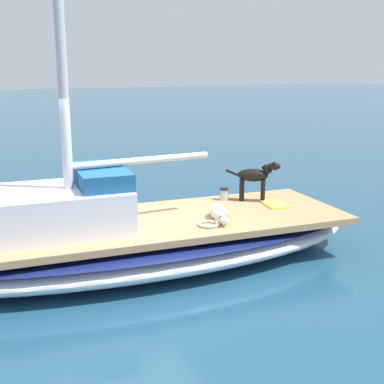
{
  "coord_description": "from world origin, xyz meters",
  "views": [
    {
      "loc": [
        -6.99,
        2.63,
        2.94
      ],
      "look_at": [
        0.0,
        -1.0,
        1.01
      ],
      "focal_mm": 48.66,
      "sensor_mm": 36.0,
      "label": 1
    }
  ],
  "objects_px": {
    "sailboat_main": "(133,243)",
    "dog_white": "(219,213)",
    "deck_towel": "(275,204)",
    "deck_winch": "(224,194)",
    "dog_black": "(255,177)",
    "coiled_rope": "(209,224)"
  },
  "relations": [
    {
      "from": "sailboat_main",
      "to": "dog_white",
      "type": "distance_m",
      "value": 1.37
    },
    {
      "from": "deck_towel",
      "to": "sailboat_main",
      "type": "bearing_deg",
      "value": 85.75
    },
    {
      "from": "dog_white",
      "to": "deck_winch",
      "type": "distance_m",
      "value": 1.2
    },
    {
      "from": "dog_white",
      "to": "deck_winch",
      "type": "relative_size",
      "value": 4.41
    },
    {
      "from": "dog_black",
      "to": "coiled_rope",
      "type": "height_order",
      "value": "dog_black"
    },
    {
      "from": "deck_winch",
      "to": "coiled_rope",
      "type": "xyz_separation_m",
      "value": [
        -1.18,
        0.97,
        -0.08
      ]
    },
    {
      "from": "deck_towel",
      "to": "deck_winch",
      "type": "bearing_deg",
      "value": 40.33
    },
    {
      "from": "sailboat_main",
      "to": "deck_winch",
      "type": "distance_m",
      "value": 2.0
    },
    {
      "from": "dog_white",
      "to": "coiled_rope",
      "type": "bearing_deg",
      "value": 123.22
    },
    {
      "from": "coiled_rope",
      "to": "deck_towel",
      "type": "bearing_deg",
      "value": -72.6
    },
    {
      "from": "deck_winch",
      "to": "deck_towel",
      "type": "relative_size",
      "value": 0.38
    },
    {
      "from": "coiled_rope",
      "to": "deck_towel",
      "type": "relative_size",
      "value": 0.58
    },
    {
      "from": "coiled_rope",
      "to": "deck_towel",
      "type": "distance_m",
      "value": 1.63
    },
    {
      "from": "sailboat_main",
      "to": "coiled_rope",
      "type": "relative_size",
      "value": 23.06
    },
    {
      "from": "deck_towel",
      "to": "dog_black",
      "type": "bearing_deg",
      "value": 19.53
    },
    {
      "from": "sailboat_main",
      "to": "dog_white",
      "type": "height_order",
      "value": "dog_white"
    },
    {
      "from": "sailboat_main",
      "to": "coiled_rope",
      "type": "xyz_separation_m",
      "value": [
        -0.67,
        -0.92,
        0.35
      ]
    },
    {
      "from": "sailboat_main",
      "to": "coiled_rope",
      "type": "distance_m",
      "value": 1.19
    },
    {
      "from": "dog_black",
      "to": "deck_towel",
      "type": "relative_size",
      "value": 1.39
    },
    {
      "from": "dog_white",
      "to": "dog_black",
      "type": "bearing_deg",
      "value": -57.99
    },
    {
      "from": "dog_black",
      "to": "dog_white",
      "type": "distance_m",
      "value": 1.36
    },
    {
      "from": "sailboat_main",
      "to": "coiled_rope",
      "type": "bearing_deg",
      "value": -126.0
    }
  ]
}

